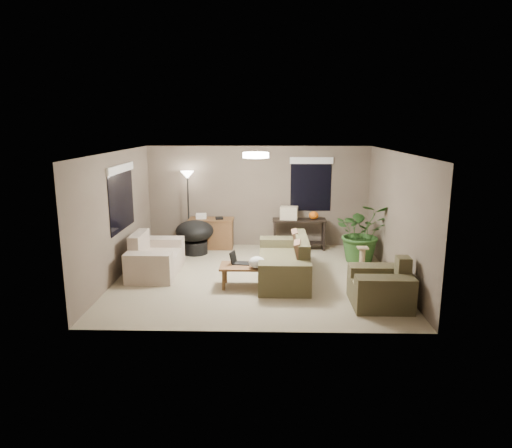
{
  "coord_description": "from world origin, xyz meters",
  "views": [
    {
      "loc": [
        0.23,
        -8.77,
        3.02
      ],
      "look_at": [
        0.0,
        0.2,
        1.05
      ],
      "focal_mm": 32.0,
      "sensor_mm": 36.0,
      "label": 1
    }
  ],
  "objects_px": {
    "houseplant": "(362,239)",
    "cat_scratching_post": "(362,260)",
    "loveseat": "(155,259)",
    "coffee_table": "(247,268)",
    "console_table": "(299,232)",
    "armchair": "(381,288)",
    "desk": "(212,233)",
    "papasan_chair": "(195,234)",
    "main_sofa": "(285,264)",
    "floor_lamp": "(188,184)"
  },
  "relations": [
    {
      "from": "desk",
      "to": "console_table",
      "type": "relative_size",
      "value": 0.85
    },
    {
      "from": "papasan_chair",
      "to": "floor_lamp",
      "type": "distance_m",
      "value": 1.26
    },
    {
      "from": "loveseat",
      "to": "armchair",
      "type": "xyz_separation_m",
      "value": [
        4.26,
        -1.6,
        0.0
      ]
    },
    {
      "from": "floor_lamp",
      "to": "houseplant",
      "type": "height_order",
      "value": "floor_lamp"
    },
    {
      "from": "coffee_table",
      "to": "floor_lamp",
      "type": "xyz_separation_m",
      "value": [
        -1.55,
        2.75,
        1.24
      ]
    },
    {
      "from": "desk",
      "to": "cat_scratching_post",
      "type": "height_order",
      "value": "desk"
    },
    {
      "from": "console_table",
      "to": "cat_scratching_post",
      "type": "distance_m",
      "value": 2.06
    },
    {
      "from": "main_sofa",
      "to": "coffee_table",
      "type": "relative_size",
      "value": 2.2
    },
    {
      "from": "houseplant",
      "to": "cat_scratching_post",
      "type": "distance_m",
      "value": 0.7
    },
    {
      "from": "loveseat",
      "to": "desk",
      "type": "distance_m",
      "value": 2.19
    },
    {
      "from": "console_table",
      "to": "houseplant",
      "type": "height_order",
      "value": "houseplant"
    },
    {
      "from": "armchair",
      "to": "desk",
      "type": "bearing_deg",
      "value": 132.85
    },
    {
      "from": "desk",
      "to": "floor_lamp",
      "type": "bearing_deg",
      "value": 179.08
    },
    {
      "from": "loveseat",
      "to": "houseplant",
      "type": "relative_size",
      "value": 1.19
    },
    {
      "from": "loveseat",
      "to": "houseplant",
      "type": "xyz_separation_m",
      "value": [
        4.43,
        0.92,
        0.23
      ]
    },
    {
      "from": "papasan_chair",
      "to": "floor_lamp",
      "type": "height_order",
      "value": "floor_lamp"
    },
    {
      "from": "console_table",
      "to": "armchair",
      "type": "bearing_deg",
      "value": -71.9
    },
    {
      "from": "floor_lamp",
      "to": "console_table",
      "type": "bearing_deg",
      "value": -0.82
    },
    {
      "from": "loveseat",
      "to": "main_sofa",
      "type": "bearing_deg",
      "value": -5.53
    },
    {
      "from": "loveseat",
      "to": "desk",
      "type": "relative_size",
      "value": 1.45
    },
    {
      "from": "desk",
      "to": "houseplant",
      "type": "relative_size",
      "value": 0.81
    },
    {
      "from": "papasan_chair",
      "to": "desk",
      "type": "bearing_deg",
      "value": 55.37
    },
    {
      "from": "armchair",
      "to": "houseplant",
      "type": "height_order",
      "value": "houseplant"
    },
    {
      "from": "papasan_chair",
      "to": "loveseat",
      "type": "bearing_deg",
      "value": -112.13
    },
    {
      "from": "desk",
      "to": "papasan_chair",
      "type": "height_order",
      "value": "papasan_chair"
    },
    {
      "from": "main_sofa",
      "to": "floor_lamp",
      "type": "relative_size",
      "value": 1.15
    },
    {
      "from": "main_sofa",
      "to": "floor_lamp",
      "type": "height_order",
      "value": "floor_lamp"
    },
    {
      "from": "main_sofa",
      "to": "armchair",
      "type": "distance_m",
      "value": 2.07
    },
    {
      "from": "houseplant",
      "to": "papasan_chair",
      "type": "bearing_deg",
      "value": 171.64
    },
    {
      "from": "armchair",
      "to": "console_table",
      "type": "height_order",
      "value": "armchair"
    },
    {
      "from": "main_sofa",
      "to": "coffee_table",
      "type": "distance_m",
      "value": 0.9
    },
    {
      "from": "loveseat",
      "to": "coffee_table",
      "type": "bearing_deg",
      "value": -21.42
    },
    {
      "from": "console_table",
      "to": "floor_lamp",
      "type": "distance_m",
      "value": 2.96
    },
    {
      "from": "main_sofa",
      "to": "console_table",
      "type": "height_order",
      "value": "main_sofa"
    },
    {
      "from": "main_sofa",
      "to": "coffee_table",
      "type": "xyz_separation_m",
      "value": [
        -0.75,
        -0.5,
        0.06
      ]
    },
    {
      "from": "coffee_table",
      "to": "console_table",
      "type": "xyz_separation_m",
      "value": [
        1.16,
        2.71,
        0.08
      ]
    },
    {
      "from": "armchair",
      "to": "coffee_table",
      "type": "bearing_deg",
      "value": 160.21
    },
    {
      "from": "coffee_table",
      "to": "papasan_chair",
      "type": "height_order",
      "value": "papasan_chair"
    },
    {
      "from": "papasan_chair",
      "to": "houseplant",
      "type": "height_order",
      "value": "houseplant"
    },
    {
      "from": "papasan_chair",
      "to": "cat_scratching_post",
      "type": "bearing_deg",
      "value": -17.55
    },
    {
      "from": "loveseat",
      "to": "houseplant",
      "type": "height_order",
      "value": "houseplant"
    },
    {
      "from": "main_sofa",
      "to": "loveseat",
      "type": "xyz_separation_m",
      "value": [
        -2.68,
        0.26,
        0.0
      ]
    },
    {
      "from": "loveseat",
      "to": "papasan_chair",
      "type": "xyz_separation_m",
      "value": [
        0.6,
        1.48,
        0.17
      ]
    },
    {
      "from": "coffee_table",
      "to": "cat_scratching_post",
      "type": "relative_size",
      "value": 2.0
    },
    {
      "from": "desk",
      "to": "console_table",
      "type": "height_order",
      "value": "same"
    },
    {
      "from": "papasan_chair",
      "to": "cat_scratching_post",
      "type": "xyz_separation_m",
      "value": [
        3.72,
        -1.18,
        -0.25
      ]
    },
    {
      "from": "armchair",
      "to": "cat_scratching_post",
      "type": "bearing_deg",
      "value": 87.97
    },
    {
      "from": "cat_scratching_post",
      "to": "main_sofa",
      "type": "bearing_deg",
      "value": -161.01
    },
    {
      "from": "coffee_table",
      "to": "desk",
      "type": "height_order",
      "value": "desk"
    },
    {
      "from": "main_sofa",
      "to": "floor_lamp",
      "type": "bearing_deg",
      "value": 135.69
    }
  ]
}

